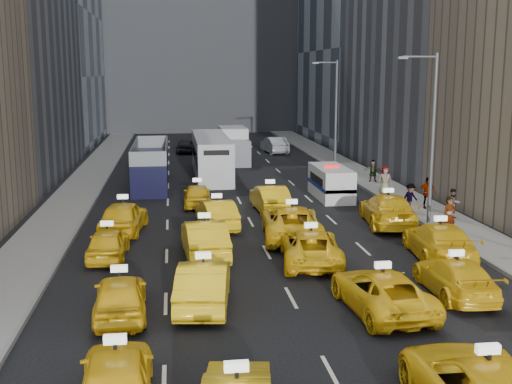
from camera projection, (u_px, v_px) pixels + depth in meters
ground at (302, 318)px, 21.27m from camera, size 160.00×160.00×0.00m
sidewalk_west at (81, 189)px, 44.27m from camera, size 3.00×90.00×0.15m
sidewalk_east at (374, 182)px, 46.96m from camera, size 3.00×90.00×0.15m
curb_west at (102, 188)px, 44.45m from camera, size 0.15×90.00×0.18m
curb_east at (355, 183)px, 46.77m from camera, size 0.15×90.00×0.18m
streetlight_near at (431, 133)px, 33.23m from camera, size 2.15×0.22×9.00m
streetlight_far at (335, 111)px, 52.72m from camera, size 2.15×0.22×9.00m
taxi_0 at (117, 377)px, 15.55m from camera, size 1.99×4.53×1.52m
taxi_4 at (120, 296)px, 21.30m from camera, size 1.90×4.33×1.45m
taxi_5 at (204, 284)px, 22.29m from camera, size 2.27×5.03×1.60m
taxi_6 at (382, 291)px, 21.78m from camera, size 2.76×5.29×1.42m
taxi_7 at (455, 277)px, 23.38m from camera, size 2.10×4.81×1.38m
taxi_8 at (108, 244)px, 27.92m from camera, size 1.74×4.07×1.37m
taxi_9 at (205, 239)px, 28.21m from camera, size 2.04×5.13×1.66m
taxi_10 at (311, 247)px, 27.27m from camera, size 3.04×5.49×1.45m
taxi_11 at (439, 241)px, 27.87m from camera, size 2.92×5.76×1.60m
taxi_12 at (123, 217)px, 32.44m from camera, size 2.53×5.04×1.65m
taxi_13 at (217, 214)px, 33.49m from camera, size 2.12×4.70×1.50m
taxi_14 at (291, 222)px, 31.26m from camera, size 3.33×6.15×1.64m
taxi_15 at (388, 210)px, 34.02m from camera, size 3.11×6.05×1.68m
taxi_16 at (197, 195)px, 38.93m from camera, size 1.71×4.12×1.40m
taxi_17 at (270, 198)px, 37.40m from camera, size 1.91×4.83×1.57m
nypd_van at (331, 183)px, 41.34m from camera, size 2.16×5.16×2.18m
double_decker at (151, 165)px, 45.91m from camera, size 2.39×10.42×3.03m
city_bus at (211, 156)px, 50.04m from camera, size 2.61×12.21×3.15m
box_truck at (234, 146)px, 57.56m from camera, size 2.83×6.97×3.12m
misc_car_0 at (330, 172)px, 47.76m from camera, size 2.03×4.48×1.42m
misc_car_1 at (144, 155)px, 57.76m from camera, size 2.52×5.05×1.38m
misc_car_2 at (231, 144)px, 65.59m from camera, size 2.60×5.79×1.65m
misc_car_3 at (186, 146)px, 64.66m from camera, size 2.23×4.40×1.44m
misc_car_4 at (274, 145)px, 64.45m from camera, size 2.31×5.15×1.64m
pedestrian_0 at (449, 216)px, 31.34m from camera, size 0.77×0.57×1.92m
pedestrian_1 at (453, 204)px, 34.99m from camera, size 0.85×0.54×1.64m
pedestrian_2 at (410, 197)px, 36.84m from camera, size 1.12×0.79×1.60m
pedestrian_3 at (427, 193)px, 37.56m from camera, size 1.11×0.54×1.85m
pedestrian_4 at (385, 180)px, 41.90m from camera, size 0.97×0.62×1.87m
pedestrian_5 at (373, 171)px, 46.83m from camera, size 1.54×0.75×1.59m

